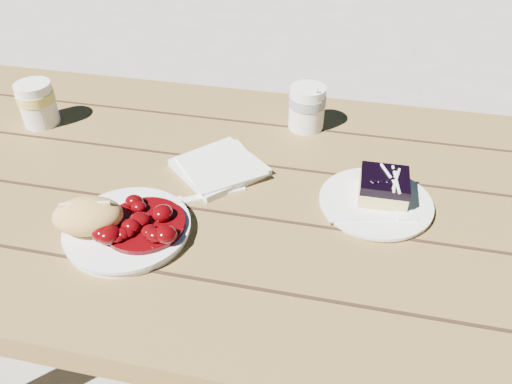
% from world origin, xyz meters
% --- Properties ---
extents(picnic_table, '(2.00, 1.55, 0.75)m').
position_xyz_m(picnic_table, '(0.00, -0.00, 0.59)').
color(picnic_table, brown).
rests_on(picnic_table, ground).
extents(main_plate, '(0.21, 0.21, 0.02)m').
position_xyz_m(main_plate, '(-0.26, -0.17, 0.76)').
color(main_plate, white).
rests_on(main_plate, picnic_table).
extents(goulash_stew, '(0.14, 0.14, 0.04)m').
position_xyz_m(goulash_stew, '(-0.23, -0.16, 0.79)').
color(goulash_stew, '#510205').
rests_on(goulash_stew, main_plate).
extents(bread_roll, '(0.13, 0.11, 0.06)m').
position_xyz_m(bread_roll, '(-0.32, -0.19, 0.80)').
color(bread_roll, '#E0A756').
rests_on(bread_roll, main_plate).
extents(dessert_plate, '(0.20, 0.20, 0.01)m').
position_xyz_m(dessert_plate, '(0.14, 0.00, 0.76)').
color(dessert_plate, white).
rests_on(dessert_plate, picnic_table).
extents(blueberry_cake, '(0.09, 0.09, 0.05)m').
position_xyz_m(blueberry_cake, '(0.15, 0.02, 0.78)').
color(blueberry_cake, '#DBC877').
rests_on(blueberry_cake, dessert_plate).
extents(fork_dessert, '(0.16, 0.07, 0.00)m').
position_xyz_m(fork_dessert, '(0.12, -0.05, 0.76)').
color(fork_dessert, white).
rests_on(fork_dessert, dessert_plate).
extents(coffee_cup, '(0.08, 0.08, 0.10)m').
position_xyz_m(coffee_cup, '(-0.02, 0.25, 0.80)').
color(coffee_cup, white).
rests_on(coffee_cup, picnic_table).
extents(napkin_stack, '(0.21, 0.21, 0.01)m').
position_xyz_m(napkin_stack, '(-0.16, 0.04, 0.76)').
color(napkin_stack, white).
rests_on(napkin_stack, picnic_table).
extents(fork_table, '(0.15, 0.11, 0.00)m').
position_xyz_m(fork_table, '(-0.15, -0.04, 0.75)').
color(fork_table, white).
rests_on(fork_table, picnic_table).
extents(second_cup, '(0.08, 0.08, 0.10)m').
position_xyz_m(second_cup, '(-0.61, 0.14, 0.80)').
color(second_cup, white).
rests_on(second_cup, picnic_table).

